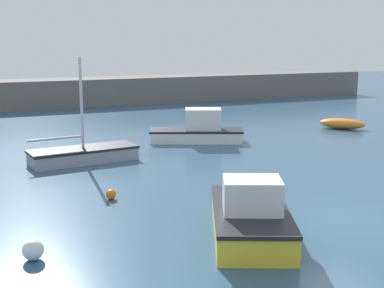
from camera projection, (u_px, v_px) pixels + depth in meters
ground_plane at (340, 221)px, 17.84m from camera, size 120.00×120.00×0.20m
harbor_breakwater at (105, 91)px, 47.45m from camera, size 52.80×3.55×2.36m
open_tender_yellow at (342, 124)px, 35.07m from camera, size 2.80×2.95×0.67m
motorboat_grey_hull at (251, 216)px, 16.12m from camera, size 3.97×5.36×1.88m
motorboat_with_cabin at (199, 130)px, 30.69m from camera, size 5.60×3.66×1.92m
sailboat_short_mast at (83, 154)px, 25.77m from camera, size 5.33×2.46×5.03m
mooring_buoy_orange at (111, 194)px, 19.88m from camera, size 0.38×0.38×0.38m
mooring_buoy_white at (33, 250)px, 14.46m from camera, size 0.58×0.58×0.58m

